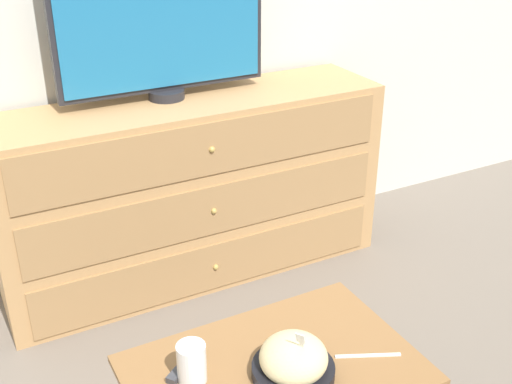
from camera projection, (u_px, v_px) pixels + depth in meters
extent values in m
plane|color=#70665B|center=(167.00, 248.00, 3.15)|extent=(12.00, 12.00, 0.00)
cube|color=tan|center=(193.00, 190.00, 2.81)|extent=(1.68, 0.42, 0.82)
cube|color=#A1794C|center=(215.00, 266.00, 2.75)|extent=(1.55, 0.01, 0.22)
sphere|color=tan|center=(216.00, 267.00, 2.75)|extent=(0.02, 0.02, 0.02)
cube|color=#A1794C|center=(213.00, 210.00, 2.63)|extent=(1.55, 0.01, 0.22)
sphere|color=tan|center=(214.00, 211.00, 2.63)|extent=(0.02, 0.02, 0.02)
cube|color=#A1794C|center=(211.00, 149.00, 2.51)|extent=(1.55, 0.01, 0.22)
sphere|color=tan|center=(212.00, 149.00, 2.51)|extent=(0.02, 0.02, 0.02)
cylinder|color=#232328|center=(166.00, 94.00, 2.64)|extent=(0.15, 0.15, 0.04)
cube|color=#232328|center=(161.00, 15.00, 2.50)|extent=(0.87, 0.04, 0.60)
cube|color=#1E6B9E|center=(163.00, 16.00, 2.48)|extent=(0.83, 0.01, 0.56)
cube|color=olive|center=(275.00, 370.00, 1.76)|extent=(0.79, 0.52, 0.02)
cylinder|color=brown|center=(333.00, 345.00, 2.18)|extent=(0.04, 0.04, 0.41)
cylinder|color=black|center=(293.00, 370.00, 1.72)|extent=(0.22, 0.22, 0.03)
ellipsoid|color=beige|center=(294.00, 358.00, 1.70)|extent=(0.18, 0.18, 0.12)
cube|color=white|center=(304.00, 353.00, 1.68)|extent=(0.05, 0.04, 0.14)
cube|color=white|center=(300.00, 338.00, 1.63)|extent=(0.03, 0.03, 0.03)
cylinder|color=#9E6638|center=(192.00, 369.00, 1.70)|extent=(0.07, 0.07, 0.07)
cylinder|color=white|center=(192.00, 363.00, 1.69)|extent=(0.08, 0.08, 0.11)
cube|color=white|center=(368.00, 356.00, 1.80)|extent=(0.17, 0.09, 0.01)
cube|color=#38383D|center=(185.00, 365.00, 1.75)|extent=(0.14, 0.11, 0.02)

